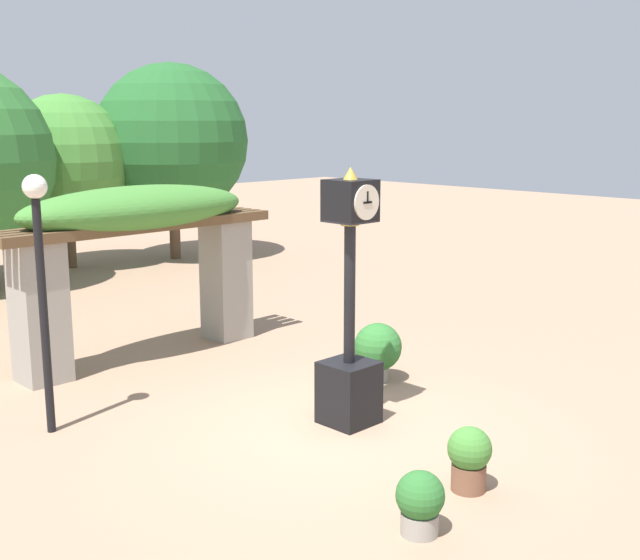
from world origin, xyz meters
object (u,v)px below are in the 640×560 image
pedestal_clock (349,329)px  potted_plant_far_left (420,501)px  potted_plant_near_left (378,348)px  lamp_post (40,262)px  potted_plant_near_right (469,456)px

pedestal_clock → potted_plant_far_left: bearing=-123.4°
pedestal_clock → potted_plant_far_left: pedestal_clock is taller
pedestal_clock → potted_plant_near_left: size_ratio=3.69×
potted_plant_near_left → potted_plant_far_left: 4.28m
lamp_post → potted_plant_far_left: bearing=-75.2°
pedestal_clock → potted_plant_near_right: bearing=-102.8°
potted_plant_near_right → potted_plant_far_left: 1.05m
potted_plant_near_right → potted_plant_far_left: (-1.03, -0.19, -0.04)m
lamp_post → potted_plant_near_right: bearing=-62.9°
pedestal_clock → potted_plant_far_left: 2.88m
pedestal_clock → lamp_post: (-2.73, 2.30, 0.87)m
potted_plant_near_right → potted_plant_near_left: bearing=56.4°
potted_plant_near_left → lamp_post: size_ratio=0.28×
potted_plant_near_left → lamp_post: lamp_post is taller
potted_plant_near_right → lamp_post: bearing=117.1°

